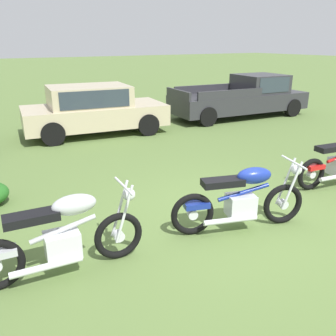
% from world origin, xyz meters
% --- Properties ---
extents(ground_plane, '(120.00, 120.00, 0.00)m').
position_xyz_m(ground_plane, '(0.00, 0.00, 0.00)').
color(ground_plane, '#567038').
extents(motorcycle_silver, '(2.06, 0.64, 1.02)m').
position_xyz_m(motorcycle_silver, '(-2.63, -0.04, 0.49)').
color(motorcycle_silver, black).
rests_on(motorcycle_silver, ground).
extents(motorcycle_blue, '(2.00, 0.93, 1.02)m').
position_xyz_m(motorcycle_blue, '(-0.09, -0.34, 0.48)').
color(motorcycle_blue, black).
rests_on(motorcycle_blue, ground).
extents(car_beige, '(4.32, 2.37, 1.43)m').
position_xyz_m(car_beige, '(0.18, 6.36, 0.80)').
color(car_beige, '#BCAD8C').
rests_on(car_beige, ground).
extents(pickup_truck_charcoal, '(5.25, 2.20, 1.49)m').
position_xyz_m(pickup_truck_charcoal, '(5.88, 5.95, 0.75)').
color(pickup_truck_charcoal, '#2D2D33').
rests_on(pickup_truck_charcoal, ground).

